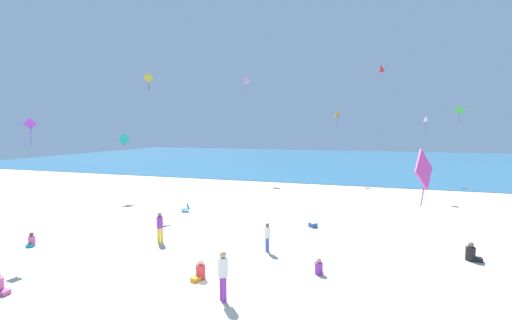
% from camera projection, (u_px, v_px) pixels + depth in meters
% --- Properties ---
extents(ground_plane, '(120.00, 120.00, 0.00)m').
position_uv_depth(ground_plane, '(273.00, 218.00, 22.17)').
color(ground_plane, beige).
extents(ocean_water, '(120.00, 60.00, 0.05)m').
position_uv_depth(ocean_water, '(332.00, 160.00, 64.50)').
color(ocean_water, teal).
rests_on(ocean_water, ground_plane).
extents(beach_chair_near_camera, '(0.70, 0.68, 0.55)m').
position_uv_depth(beach_chair_near_camera, '(186.00, 208.00, 23.78)').
color(beach_chair_near_camera, '#2370B2').
rests_on(beach_chair_near_camera, ground_plane).
extents(cooler_box, '(0.58, 0.57, 0.29)m').
position_uv_depth(cooler_box, '(313.00, 225.00, 20.03)').
color(cooler_box, '#2D56B7').
rests_on(cooler_box, ground_plane).
extents(person_0, '(0.49, 0.49, 1.74)m').
position_uv_depth(person_0, '(223.00, 272.00, 11.30)').
color(person_0, purple).
rests_on(person_0, ground_plane).
extents(person_1, '(0.68, 0.42, 0.83)m').
position_uv_depth(person_1, '(472.00, 254.00, 14.85)').
color(person_1, black).
rests_on(person_1, ground_plane).
extents(person_2, '(0.51, 0.69, 0.78)m').
position_uv_depth(person_2, '(200.00, 272.00, 13.01)').
color(person_2, red).
rests_on(person_2, ground_plane).
extents(person_3, '(0.34, 0.54, 0.67)m').
position_uv_depth(person_3, '(319.00, 268.00, 13.50)').
color(person_3, purple).
rests_on(person_3, ground_plane).
extents(person_4, '(0.48, 0.60, 0.66)m').
position_uv_depth(person_4, '(31.00, 241.00, 16.80)').
color(person_4, '#D8599E').
rests_on(person_4, ground_plane).
extents(person_5, '(0.34, 0.34, 1.56)m').
position_uv_depth(person_5, '(160.00, 225.00, 17.18)').
color(person_5, yellow).
rests_on(person_5, ground_plane).
extents(person_7, '(0.39, 0.39, 1.40)m').
position_uv_depth(person_7, '(267.00, 235.00, 15.86)').
color(person_7, blue).
rests_on(person_7, ground_plane).
extents(kite_white, '(0.68, 0.66, 1.59)m').
position_uv_depth(kite_white, '(426.00, 119.00, 36.61)').
color(kite_white, white).
extents(kite_red, '(0.82, 0.88, 1.25)m').
position_uv_depth(kite_red, '(381.00, 68.00, 31.65)').
color(kite_red, red).
extents(kite_yellow, '(0.49, 0.68, 1.41)m').
position_uv_depth(kite_yellow, '(149.00, 78.00, 25.61)').
color(kite_yellow, yellow).
extents(kite_pink, '(1.21, 0.95, 1.79)m').
position_uv_depth(kite_pink, '(245.00, 79.00, 39.73)').
color(kite_pink, pink).
extents(kite_orange, '(0.80, 0.80, 1.75)m').
position_uv_depth(kite_orange, '(337.00, 113.00, 37.33)').
color(kite_orange, orange).
extents(kite_teal, '(0.66, 0.89, 1.61)m').
position_uv_depth(kite_teal, '(124.00, 139.00, 28.32)').
color(kite_teal, '#1EADAD').
extents(kite_purple, '(0.51, 0.38, 1.36)m').
position_uv_depth(kite_purple, '(30.00, 125.00, 16.36)').
color(kite_purple, purple).
extents(kite_magenta, '(0.60, 1.02, 1.61)m').
position_uv_depth(kite_magenta, '(424.00, 170.00, 9.23)').
color(kite_magenta, '#DB3DA8').
extents(kite_green, '(0.72, 0.54, 1.52)m').
position_uv_depth(kite_green, '(460.00, 111.00, 28.14)').
color(kite_green, green).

